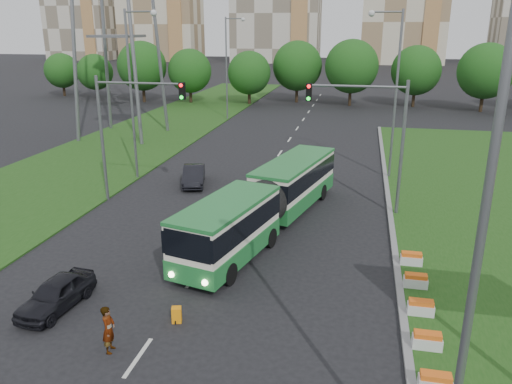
% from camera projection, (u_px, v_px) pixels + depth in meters
% --- Properties ---
extents(ground, '(360.00, 360.00, 0.00)m').
position_uv_depth(ground, '(259.00, 283.00, 22.07)').
color(ground, black).
rests_on(ground, ground).
extents(median_kerb, '(0.30, 60.00, 0.18)m').
position_uv_depth(median_kerb, '(392.00, 225.00, 28.29)').
color(median_kerb, gray).
rests_on(median_kerb, ground).
extents(left_verge, '(12.00, 110.00, 0.10)m').
position_uv_depth(left_verge, '(130.00, 143.00, 48.83)').
color(left_verge, '#1D4714').
rests_on(left_verge, ground).
extents(lane_markings, '(0.20, 100.00, 0.01)m').
position_uv_depth(lane_markings, '(272.00, 165.00, 41.25)').
color(lane_markings, silver).
rests_on(lane_markings, ground).
extents(flower_planters, '(1.10, 11.50, 0.60)m').
position_uv_depth(flower_planters, '(424.00, 323.00, 18.29)').
color(flower_planters, silver).
rests_on(flower_planters, grass_median).
extents(traffic_mast_median, '(5.76, 0.32, 8.00)m').
position_uv_depth(traffic_mast_median, '(375.00, 126.00, 28.76)').
color(traffic_mast_median, slate).
rests_on(traffic_mast_median, ground).
extents(traffic_mast_left, '(5.76, 0.32, 8.00)m').
position_uv_depth(traffic_mast_left, '(124.00, 120.00, 30.80)').
color(traffic_mast_left, slate).
rests_on(traffic_mast_left, ground).
extents(street_lamps, '(36.00, 60.00, 12.00)m').
position_uv_depth(street_lamps, '(244.00, 111.00, 30.08)').
color(street_lamps, slate).
rests_on(street_lamps, ground).
extents(tree_line, '(120.00, 8.00, 9.00)m').
position_uv_depth(tree_line, '(408.00, 75.00, 69.82)').
color(tree_line, '#174D14').
rests_on(tree_line, ground).
extents(midrise_west, '(22.00, 14.00, 36.00)m').
position_uv_depth(midrise_west, '(80.00, 6.00, 174.51)').
color(midrise_west, beige).
rests_on(midrise_west, ground).
extents(articulated_bus, '(2.52, 16.19, 2.67)m').
position_uv_depth(articulated_bus, '(265.00, 201.00, 27.64)').
color(articulated_bus, white).
rests_on(articulated_bus, ground).
extents(car_left_near, '(1.88, 3.87, 1.27)m').
position_uv_depth(car_left_near, '(56.00, 294.00, 19.91)').
color(car_left_near, black).
rests_on(car_left_near, ground).
extents(car_left_far, '(2.51, 4.39, 1.37)m').
position_uv_depth(car_left_far, '(194.00, 175.00, 35.77)').
color(car_left_far, black).
rests_on(car_left_far, ground).
extents(pedestrian, '(0.51, 0.69, 1.75)m').
position_uv_depth(pedestrian, '(109.00, 329.00, 17.16)').
color(pedestrian, gray).
rests_on(pedestrian, ground).
extents(shopping_trolley, '(0.36, 0.38, 0.62)m').
position_uv_depth(shopping_trolley, '(177.00, 315.00, 19.06)').
color(shopping_trolley, orange).
rests_on(shopping_trolley, ground).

